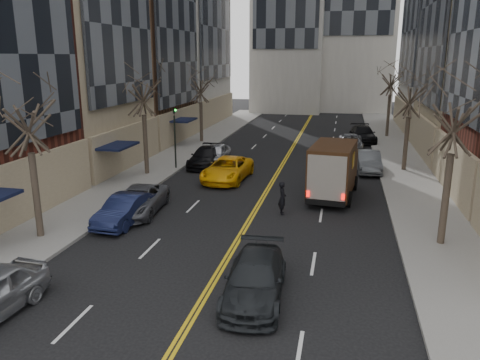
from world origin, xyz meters
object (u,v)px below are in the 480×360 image
object	(u,v)px
ups_truck	(334,170)
pedestrian	(282,198)
taxi	(227,169)
observer_sedan	(255,279)

from	to	relation	value
ups_truck	pedestrian	size ratio (longest dim) A/B	3.49
taxi	pedestrian	world-z (taller)	pedestrian
taxi	pedestrian	distance (m)	7.59
observer_sedan	pedestrian	distance (m)	8.99
observer_sedan	taxi	size ratio (longest dim) A/B	0.91
taxi	pedestrian	bearing A→B (deg)	-50.59
observer_sedan	ups_truck	bearing A→B (deg)	76.31
observer_sedan	pedestrian	bearing A→B (deg)	87.95
observer_sedan	pedestrian	world-z (taller)	pedestrian
ups_truck	taxi	xyz separation A→B (m)	(-6.97, 2.48, -0.88)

